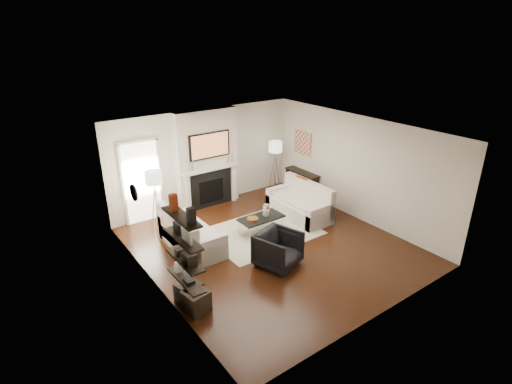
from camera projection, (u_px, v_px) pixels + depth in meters
room_envelope at (272, 192)px, 8.72m from camera, size 6.00×6.00×6.00m
chimney_breast at (207, 159)px, 10.88m from camera, size 1.80×0.25×2.70m
fireplace_surround at (211, 189)px, 11.09m from camera, size 1.30×0.02×1.04m
firebox at (211, 191)px, 11.12m from camera, size 0.75×0.02×0.65m
mantel_pilaster_l at (188, 194)px, 10.67m from camera, size 0.12×0.08×1.10m
mantel_pilaster_r at (233, 183)px, 11.45m from camera, size 0.12×0.08×1.10m
mantel_shelf at (211, 169)px, 10.83m from camera, size 1.70×0.18×0.07m
tv_body at (210, 145)px, 10.59m from camera, size 1.20×0.06×0.70m
tv_screen at (210, 146)px, 10.57m from camera, size 1.10×0.00×0.62m
candlestick_l_tall at (192, 166)px, 10.46m from camera, size 0.04×0.04×0.30m
candlestick_l_short at (188, 168)px, 10.41m from camera, size 0.04×0.04×0.24m
candlestick_r_tall at (228, 159)px, 11.06m from camera, size 0.04×0.04×0.30m
candlestick_r_short at (232, 159)px, 11.14m from camera, size 0.04×0.04×0.24m
hallway_panel at (142, 183)px, 10.07m from camera, size 0.90×0.02×2.10m
door_trim_l at (123, 187)px, 9.80m from camera, size 0.06×0.06×2.16m
door_trim_r at (160, 179)px, 10.32m from camera, size 0.06×0.06×2.16m
door_trim_top at (137, 141)px, 9.64m from camera, size 1.02×0.06×0.06m
rug at (261, 232)px, 9.85m from camera, size 2.60×2.00×0.01m
loveseat_left_base at (192, 239)px, 9.09m from camera, size 0.85×1.80×0.42m
loveseat_left_back at (178, 231)px, 8.79m from camera, size 0.18×1.80×0.80m
loveseat_left_arm_n at (209, 251)px, 8.45m from camera, size 0.85×0.18×0.60m
loveseat_left_arm_s at (176, 223)px, 9.66m from camera, size 0.85×0.18×0.60m
loveseat_left_cushion at (193, 229)px, 9.02m from camera, size 0.63×1.44×0.10m
pillow_left_orange at (171, 218)px, 8.94m from camera, size 0.10×0.42×0.42m
pillow_left_charcoal at (183, 229)px, 8.49m from camera, size 0.10×0.40×0.40m
loveseat_right_base at (299, 209)px, 10.60m from camera, size 0.85×1.80×0.42m
loveseat_right_back at (309, 195)px, 10.66m from camera, size 0.18×1.80×0.80m
loveseat_right_arm_n at (320, 217)px, 9.96m from camera, size 0.85×0.18×0.60m
loveseat_right_arm_s at (280, 196)px, 11.18m from camera, size 0.85×0.18×0.60m
loveseat_right_cushion at (298, 201)px, 10.48m from camera, size 0.63×1.44×0.10m
pillow_right_orange at (301, 185)px, 10.81m from camera, size 0.10×0.42×0.42m
pillow_right_charcoal at (317, 192)px, 10.36m from camera, size 0.10×0.40×0.40m
coffee_table at (261, 218)px, 9.69m from camera, size 1.10×0.55×0.04m
coffee_leg_nw at (249, 235)px, 9.33m from camera, size 0.02×0.02×0.38m
coffee_leg_ne at (283, 223)px, 9.87m from camera, size 0.02×0.02×0.38m
coffee_leg_sw at (239, 228)px, 9.66m from camera, size 0.02×0.02×0.38m
coffee_leg_se at (272, 217)px, 10.20m from camera, size 0.02×0.02×0.38m
hurricane_glass at (266, 210)px, 9.71m from camera, size 0.16×0.16×0.29m
hurricane_candle at (266, 213)px, 9.73m from camera, size 0.11×0.11×0.17m
copper_bowl at (253, 219)px, 9.54m from camera, size 0.27×0.27×0.04m
armchair at (278, 248)px, 8.34m from camera, size 1.01×0.98×0.84m
lamp_left_post at (157, 211)px, 9.60m from camera, size 0.02×0.02×1.20m
lamp_left_shade at (153, 178)px, 9.27m from camera, size 0.40×0.40×0.30m
lamp_left_leg_a at (161, 209)px, 9.66m from camera, size 0.25×0.02×1.23m
lamp_left_leg_b at (153, 210)px, 9.64m from camera, size 0.14×0.22×1.23m
lamp_left_leg_c at (156, 213)px, 9.50m from camera, size 0.14×0.22×1.23m
lamp_right_post at (275, 174)px, 11.97m from camera, size 0.02×0.02×1.20m
lamp_right_shade at (275, 147)px, 11.64m from camera, size 0.40×0.40×0.30m
lamp_right_leg_a at (278, 173)px, 12.03m from camera, size 0.25×0.02×1.23m
lamp_right_leg_b at (272, 174)px, 12.01m from camera, size 0.14×0.22×1.23m
lamp_right_leg_c at (275, 175)px, 11.87m from camera, size 0.14×0.22×1.23m
console_top at (302, 172)px, 11.73m from camera, size 0.35×1.20×0.04m
console_leg_n at (314, 190)px, 11.46m from camera, size 0.30×0.04×0.71m
console_leg_s at (290, 179)px, 12.28m from camera, size 0.30×0.04×0.71m
wall_art at (303, 143)px, 11.65m from camera, size 0.03×0.70×0.70m
shelf_bottom at (186, 280)px, 6.81m from camera, size 0.25×1.00×0.03m
shelf_lower at (185, 260)px, 6.66m from camera, size 0.25×1.00×0.04m
shelf_upper at (183, 239)px, 6.50m from camera, size 0.25×1.00×0.04m
shelf_top at (181, 217)px, 6.35m from camera, size 0.25×1.00×0.04m
decor_magfile_a at (191, 216)px, 6.01m from camera, size 0.12×0.10×0.28m
decor_magfile_b at (173, 202)px, 6.48m from camera, size 0.12×0.10×0.28m
decor_frame_a at (187, 236)px, 6.34m from camera, size 0.04×0.30×0.22m
decor_frame_b at (177, 228)px, 6.62m from camera, size 0.04×0.22×0.18m
decor_wine_rack at (189, 259)px, 6.48m from camera, size 0.18×0.25×0.20m
decor_box_small at (180, 252)px, 6.75m from camera, size 0.15×0.12×0.12m
decor_books at (189, 281)px, 6.72m from camera, size 0.14×0.20×0.05m
decor_box_tall at (178, 267)px, 6.99m from camera, size 0.10×0.10×0.18m
clock_rim at (134, 193)px, 7.79m from camera, size 0.04×0.34×0.34m
clock_face at (135, 192)px, 7.80m from camera, size 0.01×0.29×0.29m
ottoman_near at (189, 293)px, 7.28m from camera, size 0.48×0.48×0.40m
ottoman_far at (196, 301)px, 7.07m from camera, size 0.46×0.46×0.40m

